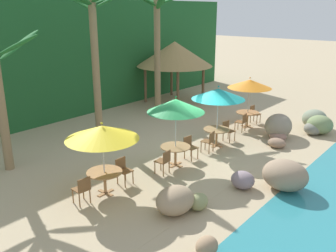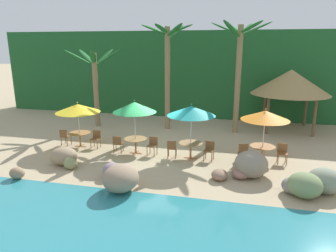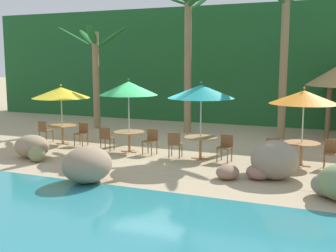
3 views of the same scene
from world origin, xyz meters
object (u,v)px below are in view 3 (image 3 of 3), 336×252
at_px(umbrella_teal, 201,92).
at_px(palm_tree_third, 285,35).
at_px(dining_table_orange, 302,147).
at_px(chair_green_inland, 106,137).
at_px(chair_yellow_seaward, 82,132).
at_px(chair_teal_inland, 175,143).
at_px(umbrella_orange, 304,97).
at_px(umbrella_yellow, 61,93).
at_px(palm_tree_second, 188,37).
at_px(dining_table_teal, 201,141).
at_px(chair_orange_seaward, 331,151).
at_px(dining_table_green, 129,135).
at_px(palm_tree_nearest, 96,61).
at_px(umbrella_green, 129,88).
at_px(chair_teal_seaward, 226,146).
at_px(chair_green_seaward, 151,140).
at_px(dining_table_yellow, 62,129).
at_px(chair_orange_inland, 273,149).
at_px(chair_yellow_inland, 44,130).

bearing_deg(umbrella_teal, palm_tree_third, 68.90).
bearing_deg(dining_table_orange, chair_green_inland, -176.81).
relative_size(chair_yellow_seaward, dining_table_orange, 0.79).
height_order(chair_teal_inland, umbrella_orange, umbrella_orange).
height_order(umbrella_yellow, palm_tree_second, palm_tree_second).
xyz_separation_m(dining_table_teal, chair_orange_seaward, (4.02, 0.35, -0.10)).
relative_size(dining_table_green, umbrella_teal, 0.43).
xyz_separation_m(umbrella_yellow, palm_tree_nearest, (-0.97, 4.08, 1.22)).
xyz_separation_m(chair_teal_inland, palm_tree_second, (-1.40, 5.04, 3.75)).
distance_m(umbrella_green, umbrella_teal, 2.67).
bearing_deg(chair_green_inland, chair_teal_seaward, 1.24).
height_order(chair_green_seaward, chair_teal_inland, same).
xyz_separation_m(dining_table_yellow, chair_teal_inland, (4.93, -0.57, -0.10)).
bearing_deg(umbrella_green, umbrella_teal, -1.31).
distance_m(umbrella_teal, chair_orange_inland, 2.89).
distance_m(chair_yellow_seaward, palm_tree_third, 8.98).
xyz_separation_m(chair_yellow_seaward, chair_teal_seaward, (5.76, -0.48, 0.00)).
relative_size(chair_orange_inland, palm_tree_second, 0.14).
distance_m(dining_table_yellow, umbrella_green, 3.52).
distance_m(chair_teal_inland, chair_orange_inland, 3.17).
height_order(umbrella_green, chair_orange_inland, umbrella_green).
bearing_deg(palm_tree_third, umbrella_teal, -111.10).
xyz_separation_m(umbrella_teal, chair_teal_inland, (-0.83, -0.19, -1.72)).
height_order(umbrella_teal, chair_orange_seaward, umbrella_teal).
bearing_deg(chair_orange_seaward, chair_teal_seaward, -173.47).
relative_size(chair_yellow_inland, chair_orange_inland, 1.00).
xyz_separation_m(umbrella_green, palm_tree_nearest, (-4.06, 4.40, 0.96)).
xyz_separation_m(umbrella_teal, palm_tree_second, (-2.23, 4.84, 2.03)).
bearing_deg(umbrella_green, umbrella_yellow, 174.12).
distance_m(umbrella_yellow, chair_green_inland, 2.75).
xyz_separation_m(chair_teal_seaward, palm_tree_third, (1.06, 4.97, 3.74)).
distance_m(umbrella_green, umbrella_orange, 5.84).
relative_size(chair_green_seaward, chair_orange_seaward, 1.00).
distance_m(chair_yellow_inland, chair_green_seaward, 4.81).
height_order(dining_table_teal, dining_table_orange, same).
bearing_deg(chair_teal_inland, dining_table_green, 172.13).
distance_m(chair_teal_seaward, palm_tree_second, 6.87).
bearing_deg(chair_green_inland, umbrella_yellow, 167.74).
height_order(chair_yellow_seaward, dining_table_orange, chair_yellow_seaward).
distance_m(chair_yellow_inland, chair_teal_seaward, 7.48).
xyz_separation_m(chair_teal_seaward, dining_table_orange, (2.31, 0.28, 0.10)).
bearing_deg(chair_yellow_seaward, chair_green_seaward, -7.56).
bearing_deg(chair_teal_seaward, chair_green_seaward, 178.53).
bearing_deg(umbrella_yellow, dining_table_green, -5.88).
bearing_deg(chair_teal_seaward, palm_tree_second, 122.42).
bearing_deg(chair_yellow_seaward, palm_tree_nearest, 114.53).
xyz_separation_m(umbrella_green, dining_table_teal, (2.67, -0.06, -1.65)).
bearing_deg(chair_orange_inland, palm_tree_nearest, 154.25).
relative_size(chair_teal_inland, palm_tree_nearest, 0.18).
height_order(chair_yellow_seaward, umbrella_teal, umbrella_teal).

